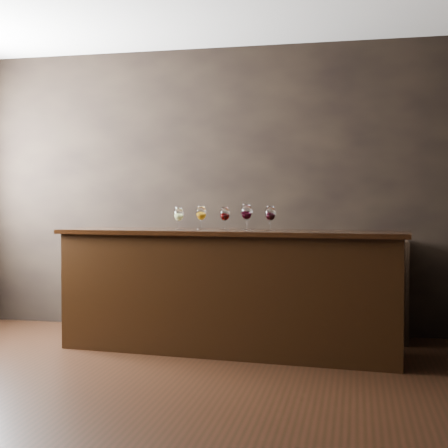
% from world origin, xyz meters
% --- Properties ---
extents(ground, '(5.00, 5.00, 0.00)m').
position_xyz_m(ground, '(0.00, 0.00, 0.00)').
color(ground, black).
rests_on(ground, ground).
extents(room_shell, '(5.02, 4.52, 2.81)m').
position_xyz_m(room_shell, '(-0.23, 0.11, 1.81)').
color(room_shell, black).
rests_on(room_shell, ground).
extents(bar_counter, '(2.89, 0.84, 1.00)m').
position_xyz_m(bar_counter, '(0.46, 1.34, 0.50)').
color(bar_counter, black).
rests_on(bar_counter, ground).
extents(bar_top, '(2.99, 0.91, 0.04)m').
position_xyz_m(bar_top, '(0.46, 1.34, 1.02)').
color(bar_top, black).
rests_on(bar_top, bar_counter).
extents(back_bar_shelf, '(2.56, 0.40, 0.92)m').
position_xyz_m(back_bar_shelf, '(0.69, 2.03, 0.46)').
color(back_bar_shelf, black).
rests_on(back_bar_shelf, ground).
extents(glass_white, '(0.08, 0.08, 0.19)m').
position_xyz_m(glass_white, '(0.03, 1.31, 1.16)').
color(glass_white, white).
rests_on(glass_white, bar_top).
extents(glass_amber, '(0.09, 0.09, 0.20)m').
position_xyz_m(glass_amber, '(0.21, 1.38, 1.17)').
color(glass_amber, white).
rests_on(glass_amber, bar_top).
extents(glass_red_a, '(0.08, 0.08, 0.20)m').
position_xyz_m(glass_red_a, '(0.43, 1.33, 1.17)').
color(glass_red_a, white).
rests_on(glass_red_a, bar_top).
extents(glass_red_b, '(0.09, 0.09, 0.22)m').
position_xyz_m(glass_red_b, '(0.61, 1.37, 1.18)').
color(glass_red_b, white).
rests_on(glass_red_b, bar_top).
extents(glass_red_c, '(0.09, 0.09, 0.20)m').
position_xyz_m(glass_red_c, '(0.81, 1.34, 1.17)').
color(glass_red_c, white).
rests_on(glass_red_c, bar_top).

